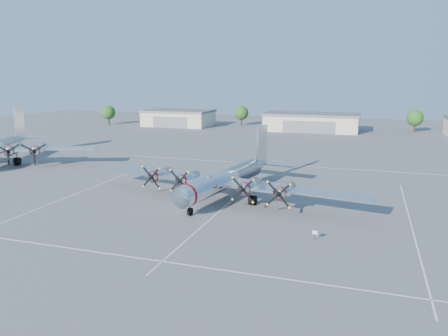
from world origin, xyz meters
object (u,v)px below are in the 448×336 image
(hangar_west, at_px, (179,118))
(main_bomber_b29, at_px, (227,197))
(tree_east, at_px, (415,118))
(tree_west, at_px, (241,113))
(info_placard, at_px, (315,234))
(hangar_center, at_px, (312,122))
(tree_far_west, at_px, (108,112))

(hangar_west, relative_size, main_bomber_b29, 0.57)
(hangar_west, height_order, tree_east, tree_east)
(tree_west, relative_size, info_placard, 6.54)
(tree_west, height_order, main_bomber_b29, tree_west)
(tree_west, bearing_deg, main_bomber_b29, -75.09)
(hangar_center, xyz_separation_m, info_placard, (12.32, -94.41, -2.00))
(tree_far_west, relative_size, info_placard, 6.54)
(hangar_center, xyz_separation_m, tree_east, (30.00, 6.04, 1.51))
(tree_east, height_order, info_placard, tree_east)
(hangar_center, relative_size, tree_west, 4.31)
(hangar_west, height_order, main_bomber_b29, hangar_west)
(hangar_center, relative_size, main_bomber_b29, 0.72)
(tree_far_west, xyz_separation_m, tree_west, (45.00, 12.00, 0.00))
(hangar_center, bearing_deg, info_placard, -82.56)
(hangar_west, height_order, hangar_center, same)
(hangar_west, distance_m, tree_far_west, 25.36)
(hangar_center, height_order, tree_west, tree_west)
(hangar_center, height_order, main_bomber_b29, hangar_center)
(hangar_center, height_order, tree_east, tree_east)
(tree_west, distance_m, tree_east, 55.04)
(hangar_west, height_order, info_placard, hangar_west)
(tree_west, height_order, info_placard, tree_west)
(main_bomber_b29, relative_size, info_placard, 39.13)
(tree_west, xyz_separation_m, info_placard, (37.32, -102.45, -3.51))
(main_bomber_b29, bearing_deg, tree_east, 80.83)
(tree_far_west, height_order, main_bomber_b29, tree_far_west)
(hangar_west, relative_size, tree_east, 3.40)
(tree_far_west, xyz_separation_m, main_bomber_b29, (68.90, -77.78, -4.22))
(main_bomber_b29, bearing_deg, tree_far_west, 141.87)
(tree_west, distance_m, info_placard, 109.09)
(tree_west, xyz_separation_m, main_bomber_b29, (23.90, -89.78, -4.22))
(hangar_west, relative_size, tree_west, 3.40)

